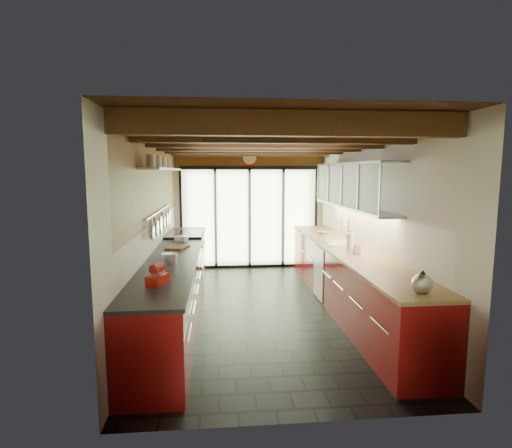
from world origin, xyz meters
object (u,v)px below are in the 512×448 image
Objects in this scene: stand_mixer at (158,276)px; kettle at (422,283)px; soap_bottle at (357,247)px; bowl at (323,233)px; paper_towel at (351,242)px.

stand_mixer is 2.59m from kettle.
stand_mixer reaches higher than soap_bottle.
soap_bottle is 1.03× the size of bowl.
kettle is 1.82m from soap_bottle.
kettle is at bearing -90.00° from soap_bottle.
paper_towel is at bearing 90.00° from soap_bottle.
bowl is at bearing 90.00° from paper_towel.
paper_towel is at bearing -90.00° from bowl.
soap_bottle reaches higher than bowl.
bowl is (-0.00, 1.55, -0.10)m from paper_towel.
soap_bottle is at bearing -90.00° from paper_towel.
bowl is at bearing 50.88° from stand_mixer.
kettle is (2.54, -0.52, 0.01)m from stand_mixer.
paper_towel is at bearing 90.00° from kettle.
stand_mixer is 1.52× the size of soap_bottle.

